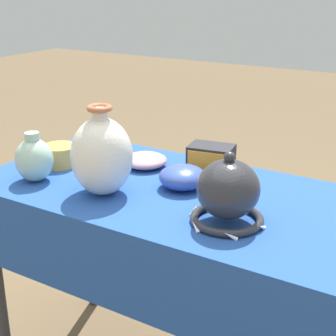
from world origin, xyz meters
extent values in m
cylinder|color=#38383D|center=(-0.57, 0.26, 0.38)|extent=(0.04, 0.04, 0.76)
cube|color=#38383D|center=(0.00, 0.00, 0.77)|extent=(1.25, 0.62, 0.03)
cube|color=#234C9E|center=(0.00, 0.00, 0.79)|extent=(1.27, 0.64, 0.01)
cube|color=#234C9E|center=(0.00, -0.32, 0.66)|extent=(1.27, 0.01, 0.26)
ellipsoid|color=white|center=(-0.17, -0.14, 0.91)|extent=(0.19, 0.19, 0.24)
cylinder|color=white|center=(-0.17, -0.14, 1.04)|extent=(0.05, 0.05, 0.03)
torus|color=#BC6642|center=(-0.17, -0.14, 1.06)|extent=(0.08, 0.08, 0.02)
torus|color=#2D2D33|center=(0.25, -0.13, 0.80)|extent=(0.20, 0.20, 0.02)
ellipsoid|color=#2D2D33|center=(0.25, -0.13, 0.89)|extent=(0.17, 0.17, 0.16)
sphere|color=#2D2D33|center=(0.25, -0.13, 0.98)|extent=(0.03, 0.03, 0.03)
cone|color=white|center=(0.35, -0.13, 0.80)|extent=(0.01, 0.04, 0.03)
cone|color=white|center=(0.30, -0.04, 0.80)|extent=(0.04, 0.03, 0.03)
cone|color=white|center=(0.20, -0.04, 0.80)|extent=(0.04, 0.03, 0.03)
cone|color=white|center=(0.14, -0.13, 0.80)|extent=(0.01, 0.04, 0.03)
cone|color=white|center=(0.20, -0.21, 0.80)|extent=(0.04, 0.03, 0.03)
cone|color=white|center=(0.30, -0.21, 0.80)|extent=(0.04, 0.03, 0.03)
cube|color=#232328|center=(0.03, 0.20, 0.84)|extent=(0.16, 0.12, 0.09)
cube|color=orange|center=(0.04, 0.15, 0.84)|extent=(0.13, 0.03, 0.08)
cylinder|color=gold|center=(-0.45, -0.02, 0.83)|extent=(0.13, 0.13, 0.07)
ellipsoid|color=#A8CCB7|center=(-0.42, -0.17, 0.86)|extent=(0.12, 0.12, 0.14)
cylinder|color=#A8CCB7|center=(-0.42, -0.17, 0.94)|extent=(0.05, 0.05, 0.03)
ellipsoid|color=#3851A8|center=(0.02, 0.02, 0.83)|extent=(0.15, 0.15, 0.07)
ellipsoid|color=#D19399|center=(-0.19, 0.13, 0.82)|extent=(0.15, 0.15, 0.05)
camera|label=1|loc=(0.76, -1.30, 1.42)|focal=55.00mm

